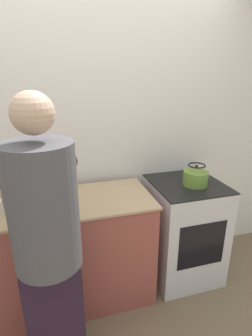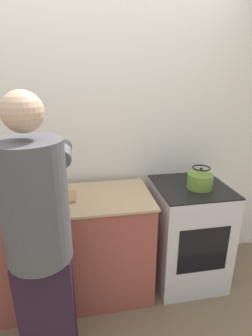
{
  "view_description": "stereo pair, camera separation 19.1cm",
  "coord_description": "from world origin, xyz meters",
  "px_view_note": "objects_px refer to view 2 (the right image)",
  "views": [
    {
      "loc": [
        -0.33,
        -1.53,
        1.79
      ],
      "look_at": [
        0.18,
        0.2,
        1.15
      ],
      "focal_mm": 28.0,
      "sensor_mm": 36.0,
      "label": 1
    },
    {
      "loc": [
        -0.15,
        -1.57,
        1.79
      ],
      "look_at": [
        0.18,
        0.2,
        1.15
      ],
      "focal_mm": 28.0,
      "sensor_mm": 36.0,
      "label": 2
    }
  ],
  "objects_px": {
    "oven": "(187,233)",
    "person": "(39,237)",
    "cutting_board": "(54,198)",
    "canister_jar": "(16,187)",
    "knife": "(52,198)",
    "kettle": "(200,179)"
  },
  "relations": [
    {
      "from": "cutting_board",
      "to": "knife",
      "type": "xyz_separation_m",
      "value": [
        -0.01,
        -0.02,
        0.01
      ]
    },
    {
      "from": "person",
      "to": "canister_jar",
      "type": "distance_m",
      "value": 0.74
    },
    {
      "from": "person",
      "to": "cutting_board",
      "type": "xyz_separation_m",
      "value": [
        0.04,
        0.56,
        -0.03
      ]
    },
    {
      "from": "person",
      "to": "kettle",
      "type": "bearing_deg",
      "value": 23.13
    },
    {
      "from": "knife",
      "to": "canister_jar",
      "type": "height_order",
      "value": "canister_jar"
    },
    {
      "from": "oven",
      "to": "cutting_board",
      "type": "distance_m",
      "value": 1.2
    },
    {
      "from": "person",
      "to": "cutting_board",
      "type": "bearing_deg",
      "value": 86.26
    },
    {
      "from": "oven",
      "to": "person",
      "type": "height_order",
      "value": "person"
    },
    {
      "from": "knife",
      "to": "oven",
      "type": "bearing_deg",
      "value": 12.86
    },
    {
      "from": "cutting_board",
      "to": "kettle",
      "type": "bearing_deg",
      "value": -2.31
    },
    {
      "from": "canister_jar",
      "to": "knife",
      "type": "bearing_deg",
      "value": -28.06
    },
    {
      "from": "person",
      "to": "cutting_board",
      "type": "height_order",
      "value": "person"
    },
    {
      "from": "cutting_board",
      "to": "knife",
      "type": "distance_m",
      "value": 0.03
    },
    {
      "from": "oven",
      "to": "knife",
      "type": "bearing_deg",
      "value": -178.69
    },
    {
      "from": "oven",
      "to": "person",
      "type": "distance_m",
      "value": 1.37
    },
    {
      "from": "person",
      "to": "knife",
      "type": "bearing_deg",
      "value": 87.5
    },
    {
      "from": "canister_jar",
      "to": "kettle",
      "type": "bearing_deg",
      "value": -6.86
    },
    {
      "from": "cutting_board",
      "to": "knife",
      "type": "height_order",
      "value": "knife"
    },
    {
      "from": "person",
      "to": "canister_jar",
      "type": "bearing_deg",
      "value": 110.73
    },
    {
      "from": "person",
      "to": "kettle",
      "type": "height_order",
      "value": "person"
    },
    {
      "from": "person",
      "to": "knife",
      "type": "distance_m",
      "value": 0.54
    },
    {
      "from": "knife",
      "to": "canister_jar",
      "type": "bearing_deg",
      "value": 163.49
    }
  ]
}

